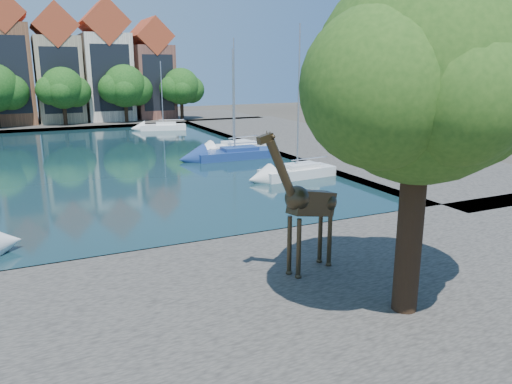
# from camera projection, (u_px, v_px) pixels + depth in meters

# --- Properties ---
(ground) EXTENTS (160.00, 160.00, 0.00)m
(ground) POSITION_uv_depth(u_px,v_px,m) (120.00, 264.00, 21.18)
(ground) COLOR #38332B
(ground) RESTS_ON ground
(water_basin) EXTENTS (38.00, 50.00, 0.08)m
(water_basin) POSITION_uv_depth(u_px,v_px,m) (69.00, 164.00, 42.25)
(water_basin) COLOR black
(water_basin) RESTS_ON ground
(near_quay) EXTENTS (50.00, 14.00, 0.50)m
(near_quay) POSITION_uv_depth(u_px,v_px,m) (162.00, 337.00, 14.96)
(near_quay) COLOR #524E47
(near_quay) RESTS_ON ground
(far_quay) EXTENTS (60.00, 16.00, 0.50)m
(far_quay) POSITION_uv_depth(u_px,v_px,m) (48.00, 123.00, 70.32)
(far_quay) COLOR #524E47
(far_quay) RESTS_ON ground
(right_quay) EXTENTS (14.00, 52.00, 0.50)m
(right_quay) POSITION_uv_depth(u_px,v_px,m) (320.00, 143.00, 52.42)
(right_quay) COLOR #524E47
(right_quay) RESTS_ON ground
(plane_tree) EXTENTS (8.32, 6.40, 10.62)m
(plane_tree) POSITION_uv_depth(u_px,v_px,m) (425.00, 83.00, 14.49)
(plane_tree) COLOR #332114
(plane_tree) RESTS_ON near_quay
(townhouse_center) EXTENTS (5.44, 9.18, 16.93)m
(townhouse_center) POSITION_uv_depth(u_px,v_px,m) (9.00, 64.00, 66.67)
(townhouse_center) COLOR brown
(townhouse_center) RESTS_ON far_quay
(townhouse_east_inner) EXTENTS (5.94, 9.18, 15.79)m
(townhouse_east_inner) POSITION_uv_depth(u_px,v_px,m) (58.00, 69.00, 69.28)
(townhouse_east_inner) COLOR tan
(townhouse_east_inner) RESTS_ON far_quay
(townhouse_east_mid) EXTENTS (6.43, 9.18, 16.65)m
(townhouse_east_mid) POSITION_uv_depth(u_px,v_px,m) (106.00, 66.00, 71.85)
(townhouse_east_mid) COLOR beige
(townhouse_east_mid) RESTS_ON far_quay
(townhouse_east_end) EXTENTS (5.44, 9.18, 14.43)m
(townhouse_east_end) POSITION_uv_depth(u_px,v_px,m) (151.00, 73.00, 74.75)
(townhouse_east_end) COLOR brown
(townhouse_east_end) RESTS_ON far_quay
(far_tree_mid_east) EXTENTS (7.02, 5.40, 7.52)m
(far_tree_mid_east) POSITION_uv_depth(u_px,v_px,m) (63.00, 89.00, 65.14)
(far_tree_mid_east) COLOR #332114
(far_tree_mid_east) RESTS_ON far_quay
(far_tree_east) EXTENTS (7.54, 5.80, 7.84)m
(far_tree_east) POSITION_uv_depth(u_px,v_px,m) (125.00, 87.00, 68.38)
(far_tree_east) COLOR #332114
(far_tree_east) RESTS_ON far_quay
(far_tree_far_east) EXTENTS (6.76, 5.20, 7.36)m
(far_tree_far_east) POSITION_uv_depth(u_px,v_px,m) (182.00, 88.00, 71.69)
(far_tree_far_east) COLOR #332114
(far_tree_far_east) RESTS_ON far_quay
(giraffe_statue) EXTENTS (3.79, 1.50, 5.51)m
(giraffe_statue) POSITION_uv_depth(u_px,v_px,m) (306.00, 203.00, 18.49)
(giraffe_statue) COLOR #352B1A
(giraffe_statue) RESTS_ON near_quay
(sailboat_right_a) EXTENTS (5.93, 2.55, 10.93)m
(sailboat_right_a) POSITION_uv_depth(u_px,v_px,m) (297.00, 170.00, 37.03)
(sailboat_right_a) COLOR silver
(sailboat_right_a) RESTS_ON water_basin
(sailboat_right_b) EXTENTS (7.22, 2.60, 10.38)m
(sailboat_right_b) POSITION_uv_depth(u_px,v_px,m) (235.00, 152.00, 44.63)
(sailboat_right_b) COLOR navy
(sailboat_right_b) RESTS_ON water_basin
(sailboat_right_c) EXTENTS (6.54, 3.35, 9.59)m
(sailboat_right_c) POSITION_uv_depth(u_px,v_px,m) (234.00, 146.00, 47.90)
(sailboat_right_c) COLOR white
(sailboat_right_c) RESTS_ON water_basin
(sailboat_right_d) EXTENTS (6.03, 3.31, 8.61)m
(sailboat_right_d) POSITION_uv_depth(u_px,v_px,m) (163.00, 126.00, 64.40)
(sailboat_right_d) COLOR white
(sailboat_right_d) RESTS_ON water_basin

